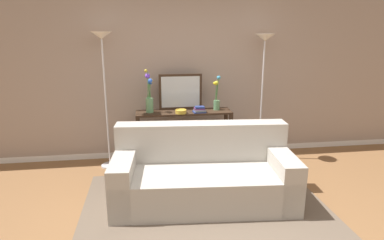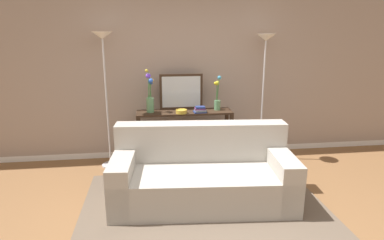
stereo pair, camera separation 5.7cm
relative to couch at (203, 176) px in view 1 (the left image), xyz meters
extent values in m
cube|color=brown|center=(0.07, -0.70, -0.32)|extent=(16.00, 16.00, 0.02)
cube|color=white|center=(0.07, 1.61, -0.27)|extent=(12.00, 0.15, 0.09)
cube|color=gray|center=(0.07, 1.61, 1.18)|extent=(12.00, 0.14, 2.80)
cube|color=brown|center=(0.00, -0.16, -0.31)|extent=(2.75, 2.00, 0.01)
cube|color=#ADA89E|center=(0.00, -0.06, -0.10)|extent=(2.11, 1.07, 0.42)
cube|color=#ADA89E|center=(0.02, 0.26, 0.34)|extent=(2.06, 0.43, 0.46)
cube|color=#ADA89E|center=(-0.91, 0.01, -0.01)|extent=(0.31, 0.92, 0.60)
cube|color=#ADA89E|center=(0.90, -0.13, -0.01)|extent=(0.31, 0.92, 0.60)
cube|color=#382619|center=(-0.08, 1.21, 0.47)|extent=(1.41, 0.36, 0.03)
cube|color=#382619|center=(-0.08, 1.21, -0.17)|extent=(1.29, 0.31, 0.01)
cube|color=#382619|center=(-0.76, 1.05, 0.07)|extent=(0.05, 0.05, 0.77)
cube|color=#382619|center=(0.60, 1.05, 0.07)|extent=(0.05, 0.05, 0.77)
cube|color=#382619|center=(-0.76, 1.36, 0.07)|extent=(0.05, 0.05, 0.77)
cube|color=#382619|center=(0.60, 1.36, 0.07)|extent=(0.05, 0.05, 0.77)
cylinder|color=silver|center=(-1.19, 1.21, -0.30)|extent=(0.26, 0.26, 0.02)
cylinder|color=silver|center=(-1.19, 1.21, 0.62)|extent=(0.02, 0.02, 1.82)
cone|color=silver|center=(-1.19, 1.21, 1.58)|extent=(0.28, 0.28, 0.10)
cylinder|color=silver|center=(1.11, 1.21, -0.30)|extent=(0.26, 0.26, 0.02)
cylinder|color=silver|center=(1.11, 1.21, 0.60)|extent=(0.02, 0.02, 1.79)
cone|color=silver|center=(1.11, 1.21, 1.55)|extent=(0.28, 0.28, 0.10)
cube|color=#382619|center=(-0.11, 1.36, 0.76)|extent=(0.65, 0.02, 0.53)
cube|color=silver|center=(-0.11, 1.35, 0.76)|extent=(0.58, 0.01, 0.46)
cylinder|color=#669E6B|center=(-0.58, 1.22, 0.59)|extent=(0.11, 0.11, 0.21)
cylinder|color=#3D7538|center=(-0.57, 1.24, 0.81)|extent=(0.03, 0.02, 0.23)
sphere|color=blue|center=(-0.56, 1.25, 0.93)|extent=(0.07, 0.07, 0.07)
cylinder|color=#3D7538|center=(-0.59, 1.22, 0.90)|extent=(0.01, 0.03, 0.39)
sphere|color=gold|center=(-0.61, 1.22, 1.09)|extent=(0.04, 0.04, 0.04)
cylinder|color=#3D7538|center=(-0.58, 1.24, 0.86)|extent=(0.05, 0.02, 0.31)
sphere|color=#7440E4|center=(-0.59, 1.26, 1.01)|extent=(0.07, 0.07, 0.07)
cylinder|color=#3D7538|center=(-0.56, 1.23, 0.82)|extent=(0.03, 0.03, 0.25)
sphere|color=#E8BC49|center=(-0.55, 1.25, 0.95)|extent=(0.07, 0.07, 0.07)
cylinder|color=#3D7538|center=(-0.57, 1.21, 0.83)|extent=(0.03, 0.02, 0.26)
sphere|color=blue|center=(-0.55, 1.19, 0.95)|extent=(0.06, 0.06, 0.06)
cylinder|color=#669E6B|center=(0.42, 1.24, 0.56)|extent=(0.09, 0.09, 0.15)
cylinder|color=#3D7538|center=(0.41, 1.25, 0.76)|extent=(0.02, 0.04, 0.25)
sphere|color=yellow|center=(0.39, 1.25, 0.89)|extent=(0.05, 0.05, 0.05)
cylinder|color=#3D7538|center=(0.42, 1.25, 0.76)|extent=(0.03, 0.01, 0.25)
sphere|color=gold|center=(0.42, 1.27, 0.89)|extent=(0.07, 0.07, 0.07)
cylinder|color=#3D7538|center=(0.43, 1.25, 0.80)|extent=(0.03, 0.03, 0.34)
sphere|color=#409AC1|center=(0.45, 1.26, 0.97)|extent=(0.06, 0.06, 0.06)
cylinder|color=gold|center=(-0.13, 1.10, 0.51)|extent=(0.16, 0.16, 0.04)
torus|color=gold|center=(-0.13, 1.10, 0.54)|extent=(0.16, 0.16, 0.01)
cube|color=navy|center=(0.14, 1.11, 0.50)|extent=(0.19, 0.15, 0.02)
cube|color=slate|center=(0.15, 1.11, 0.52)|extent=(0.17, 0.15, 0.03)
cube|color=#6B3360|center=(0.14, 1.12, 0.54)|extent=(0.15, 0.13, 0.02)
cube|color=navy|center=(0.14, 1.11, 0.57)|extent=(0.14, 0.11, 0.02)
cube|color=silver|center=(-0.63, 1.21, -0.26)|extent=(0.04, 0.17, 0.11)
cube|color=#1E7075|center=(-0.59, 1.21, -0.25)|extent=(0.04, 0.14, 0.13)
cube|color=#B77F33|center=(-0.55, 1.21, -0.25)|extent=(0.04, 0.17, 0.13)
cube|color=tan|center=(-0.50, 1.21, -0.25)|extent=(0.05, 0.16, 0.12)
cube|color=navy|center=(-0.45, 1.21, -0.25)|extent=(0.04, 0.15, 0.12)
cube|color=#6B3360|center=(-0.40, 1.21, -0.26)|extent=(0.06, 0.16, 0.11)
cube|color=maroon|center=(-0.35, 1.21, -0.26)|extent=(0.03, 0.16, 0.11)
cube|color=#236033|center=(-0.32, 1.21, -0.26)|extent=(0.03, 0.16, 0.10)
cube|color=slate|center=(-0.28, 1.21, -0.26)|extent=(0.05, 0.14, 0.11)
camera|label=1|loc=(-0.64, -3.51, 1.63)|focal=31.01mm
camera|label=2|loc=(-0.59, -3.52, 1.63)|focal=31.01mm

